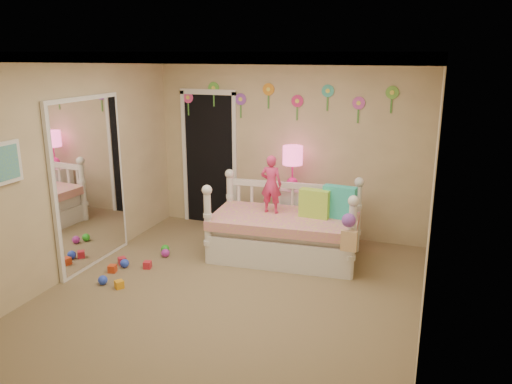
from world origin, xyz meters
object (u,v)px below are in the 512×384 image
at_px(child, 271,184).
at_px(nightstand, 292,213).
at_px(daybed, 285,220).
at_px(table_lamp, 293,161).

bearing_deg(child, nightstand, -99.91).
xyz_separation_m(daybed, table_lamp, (-0.11, 0.72, 0.63)).
height_order(child, nightstand, child).
bearing_deg(nightstand, daybed, -83.66).
xyz_separation_m(daybed, nightstand, (-0.11, 0.72, -0.15)).
bearing_deg(child, daybed, 161.20).
xyz_separation_m(daybed, child, (-0.21, 0.07, 0.44)).
bearing_deg(table_lamp, nightstand, 0.00).
relative_size(daybed, table_lamp, 3.07).
distance_m(daybed, table_lamp, 0.96).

